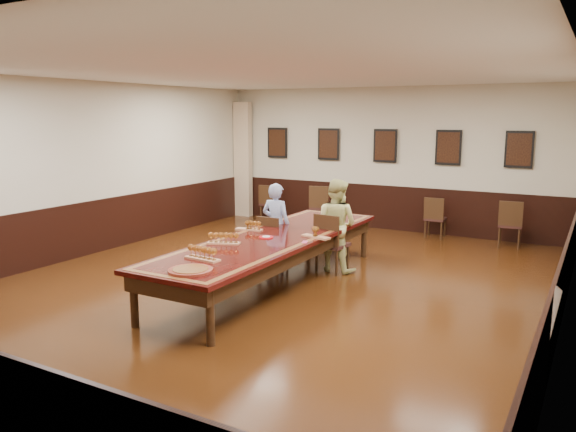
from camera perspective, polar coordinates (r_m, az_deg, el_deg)
The scene contains 24 objects.
floor at distance 8.71m, azimuth -1.62°, elevation -7.07°, with size 8.00×10.00×0.02m, color black.
ceiling at distance 8.34m, azimuth -1.74°, elevation 14.57°, with size 8.00×10.00×0.02m, color white.
wall_back at distance 12.91m, azimuth 9.91°, elevation 5.73°, with size 8.00×0.02×3.20m, color beige.
wall_left at distance 10.98m, azimuth -19.98°, elevation 4.50°, with size 0.02×10.00×3.20m, color beige.
wall_right at distance 7.20m, azimuth 26.86°, elevation 1.30°, with size 0.02×10.00×3.20m, color beige.
chair_man at distance 9.57m, azimuth -1.50°, elevation -2.61°, with size 0.42×0.46×0.91m, color black, non-canonical shape.
chair_woman at distance 9.32m, azimuth 4.54°, elevation -2.72°, with size 0.46×0.51×0.99m, color black, non-canonical shape.
spare_chair_a at distance 13.84m, azimuth -1.82°, elevation 1.37°, with size 0.42×0.46×0.90m, color black, non-canonical shape.
spare_chair_b at distance 13.10m, azimuth 3.34°, elevation 1.03°, with size 0.46×0.50×0.98m, color black, non-canonical shape.
spare_chair_c at distance 12.30m, azimuth 14.75°, elevation -0.13°, with size 0.41×0.45×0.88m, color black, non-canonical shape.
spare_chair_d at distance 11.90m, azimuth 21.65°, elevation -0.72°, with size 0.44×0.48×0.94m, color black, non-canonical shape.
person_man at distance 9.60m, azimuth -1.21°, elevation -0.92°, with size 0.53×0.35×1.44m, color #4C69BE.
person_woman at distance 9.35m, azimuth 4.88°, elevation -0.93°, with size 0.77×0.60×1.55m, color #D3D184.
pink_phone at distance 8.17m, azimuth 1.72°, elevation -2.67°, with size 0.07×0.15×0.01m, color #D24675.
curtain at distance 14.44m, azimuth -4.60°, elevation 5.72°, with size 0.45×0.18×2.90m, color tan.
wainscoting at distance 8.57m, azimuth -1.64°, elevation -3.81°, with size 8.00×10.00×1.00m.
conference_table at distance 8.54m, azimuth -1.65°, elevation -3.09°, with size 1.40×5.00×0.76m.
posters at distance 12.82m, azimuth 9.84°, elevation 7.05°, with size 6.14×0.04×0.74m.
flight_a at distance 9.00m, azimuth -3.82°, elevation -1.02°, with size 0.45×0.20×0.16m.
flight_b at distance 8.47m, azimuth 2.82°, elevation -1.70°, with size 0.48×0.23×0.17m.
flight_c at distance 8.09m, azimuth -6.57°, elevation -2.31°, with size 0.49×0.32×0.17m.
flight_d at distance 7.25m, azimuth -8.70°, elevation -3.80°, with size 0.51×0.19×0.19m.
red_plate_grp at distance 8.46m, azimuth -2.24°, elevation -2.18°, with size 0.22×0.22×0.03m.
carved_platter at distance 6.75m, azimuth -9.88°, elevation -5.46°, with size 0.65×0.65×0.04m.
Camera 1 is at (4.29, -7.12, 2.58)m, focal length 35.00 mm.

